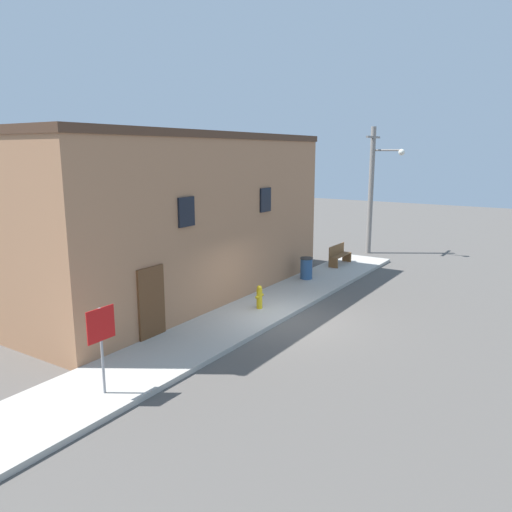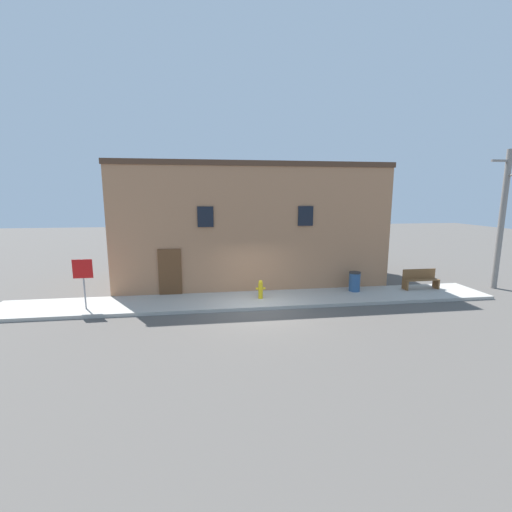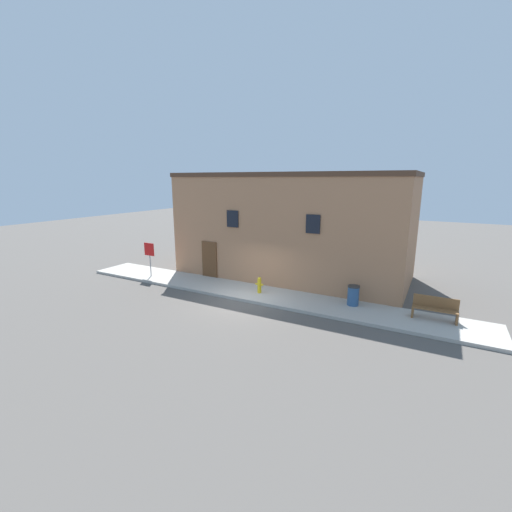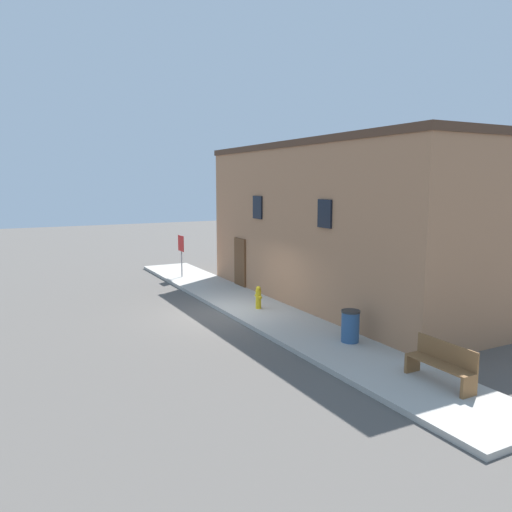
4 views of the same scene
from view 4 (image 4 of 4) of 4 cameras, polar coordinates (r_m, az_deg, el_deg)
The scene contains 7 objects.
ground_plane at distance 17.59m, azimuth -3.61°, elevation -6.69°, with size 80.00×80.00×0.00m, color #56514C.
sidewalk at distance 18.08m, azimuth -0.12°, elevation -6.03°, with size 21.06×2.40×0.14m.
brick_building at distance 19.68m, azimuth 11.27°, elevation 3.72°, with size 13.06×6.20×6.04m.
fire_hydrant at distance 17.72m, azimuth 0.27°, elevation -4.74°, with size 0.41×0.20×0.81m.
stop_sign at distance 23.72m, azimuth -8.55°, elevation 0.92°, with size 0.74×0.06×1.97m.
bench at distance 12.06m, azimuth 20.45°, elevation -11.42°, with size 1.67×0.44×0.93m.
trash_bin at distance 14.34m, azimuth 10.73°, elevation -7.86°, with size 0.53×0.53×0.91m.
Camera 4 is at (15.51, -6.93, 4.58)m, focal length 35.00 mm.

